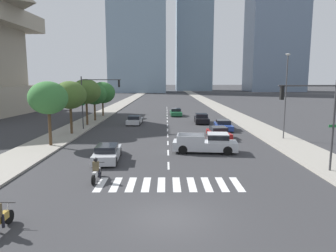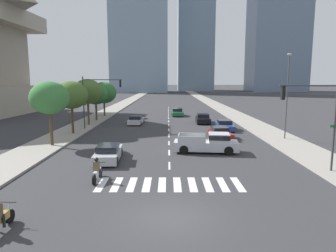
% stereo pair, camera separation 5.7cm
% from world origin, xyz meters
% --- Properties ---
extents(ground_plane, '(800.00, 800.00, 0.00)m').
position_xyz_m(ground_plane, '(0.00, 0.00, 0.00)').
color(ground_plane, '#333335').
extents(sidewalk_east, '(4.00, 260.00, 0.15)m').
position_xyz_m(sidewalk_east, '(11.70, 30.00, 0.07)').
color(sidewalk_east, gray).
rests_on(sidewalk_east, ground).
extents(sidewalk_west, '(4.00, 260.00, 0.15)m').
position_xyz_m(sidewalk_west, '(-11.70, 30.00, 0.07)').
color(sidewalk_west, gray).
rests_on(sidewalk_west, ground).
extents(crosswalk_near, '(8.55, 2.58, 0.01)m').
position_xyz_m(crosswalk_near, '(-0.00, 4.42, 0.00)').
color(crosswalk_near, silver).
rests_on(crosswalk_near, ground).
extents(lane_divider_center, '(0.14, 50.00, 0.01)m').
position_xyz_m(lane_divider_center, '(0.00, 32.42, 0.00)').
color(lane_divider_center, silver).
rests_on(lane_divider_center, ground).
extents(motorcycle_lead, '(0.70, 2.12, 1.49)m').
position_xyz_m(motorcycle_lead, '(-4.45, 5.09, 0.58)').
color(motorcycle_lead, black).
rests_on(motorcycle_lead, ground).
extents(pickup_truck, '(5.59, 2.43, 1.67)m').
position_xyz_m(pickup_truck, '(3.42, 12.50, 0.81)').
color(pickup_truck, '#B7BABF').
rests_on(pickup_truck, ground).
extents(sedan_red_0, '(2.20, 4.39, 1.18)m').
position_xyz_m(sedan_red_0, '(5.46, 19.08, 0.55)').
color(sedan_red_0, maroon).
rests_on(sedan_red_0, ground).
extents(sedan_green_1, '(2.04, 4.38, 1.28)m').
position_xyz_m(sedan_green_1, '(1.50, 39.61, 0.59)').
color(sedan_green_1, '#1E6038').
rests_on(sedan_green_1, ground).
extents(sedan_black_2, '(2.07, 4.61, 1.33)m').
position_xyz_m(sedan_black_2, '(4.94, 30.58, 0.61)').
color(sedan_black_2, black).
rests_on(sedan_black_2, ground).
extents(sedan_blue_3, '(2.06, 4.68, 1.22)m').
position_xyz_m(sedan_blue_3, '(6.97, 24.49, 0.57)').
color(sedan_blue_3, navy).
rests_on(sedan_blue_3, ground).
extents(sedan_silver_4, '(2.01, 4.41, 1.21)m').
position_xyz_m(sedan_silver_4, '(-4.60, 29.42, 0.56)').
color(sedan_silver_4, '#B7BABF').
rests_on(sedan_silver_4, ground).
extents(sedan_silver_5, '(1.95, 4.59, 1.27)m').
position_xyz_m(sedan_silver_5, '(-4.68, 9.81, 0.59)').
color(sedan_silver_5, '#B7BABF').
rests_on(sedan_silver_5, ground).
extents(traffic_signal_near, '(4.05, 0.28, 6.03)m').
position_xyz_m(traffic_signal_near, '(9.45, 6.71, 4.24)').
color(traffic_signal_near, '#333335').
rests_on(traffic_signal_near, sidewalk_east).
extents(traffic_signal_far, '(5.13, 0.28, 6.44)m').
position_xyz_m(traffic_signal_far, '(-8.77, 24.49, 4.57)').
color(traffic_signal_far, '#333335').
rests_on(traffic_signal_far, sidewalk_west).
extents(street_lamp_east, '(0.50, 0.24, 8.62)m').
position_xyz_m(street_lamp_east, '(12.00, 18.02, 5.07)').
color(street_lamp_east, '#3F3F42').
rests_on(street_lamp_east, sidewalk_east).
extents(street_tree_nearest, '(3.52, 3.52, 5.89)m').
position_xyz_m(street_tree_nearest, '(-10.90, 14.81, 4.53)').
color(street_tree_nearest, '#4C3823').
rests_on(street_tree_nearest, sidewalk_west).
extents(street_tree_second, '(3.64, 3.64, 5.89)m').
position_xyz_m(street_tree_second, '(-10.90, 21.12, 4.48)').
color(street_tree_second, '#4C3823').
rests_on(street_tree_second, sidewalk_west).
extents(street_tree_third, '(3.91, 3.91, 6.14)m').
position_xyz_m(street_tree_third, '(-10.90, 28.03, 4.61)').
color(street_tree_third, '#4C3823').
rests_on(street_tree_third, sidewalk_west).
extents(street_tree_fourth, '(3.68, 3.68, 5.50)m').
position_xyz_m(street_tree_fourth, '(-10.90, 32.59, 4.07)').
color(street_tree_fourth, '#4C3823').
rests_on(street_tree_fourth, sidewalk_west).
extents(street_tree_fifth, '(4.22, 4.22, 5.70)m').
position_xyz_m(street_tree_fifth, '(-10.90, 38.45, 4.05)').
color(street_tree_fifth, '#4C3823').
rests_on(street_tree_fifth, sidewalk_west).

